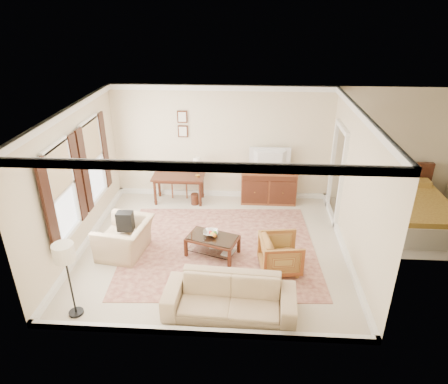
# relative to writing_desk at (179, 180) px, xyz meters

# --- Properties ---
(room_shell) EXTENTS (5.51, 5.01, 2.91)m
(room_shell) POSITION_rel_writing_desk_xyz_m (1.06, -2.07, 1.87)
(room_shell) COLOR beige
(room_shell) RESTS_ON ground
(annex_bedroom) EXTENTS (3.00, 2.70, 2.90)m
(annex_bedroom) POSITION_rel_writing_desk_xyz_m (5.55, -0.92, -0.26)
(annex_bedroom) COLOR beige
(annex_bedroom) RESTS_ON ground
(window_front) EXTENTS (0.12, 1.56, 1.80)m
(window_front) POSITION_rel_writing_desk_xyz_m (-1.64, -2.77, 0.95)
(window_front) COLOR #CCB284
(window_front) RESTS_ON room_shell
(window_rear) EXTENTS (0.12, 1.56, 1.80)m
(window_rear) POSITION_rel_writing_desk_xyz_m (-1.64, -1.17, 0.95)
(window_rear) COLOR #CCB284
(window_rear) RESTS_ON room_shell
(doorway) EXTENTS (0.10, 1.12, 2.25)m
(doorway) POSITION_rel_writing_desk_xyz_m (3.77, -0.57, 0.48)
(doorway) COLOR white
(doorway) RESTS_ON room_shell
(rug) EXTENTS (4.15, 3.62, 0.01)m
(rug) POSITION_rel_writing_desk_xyz_m (1.19, -2.11, -0.59)
(rug) COLOR maroon
(rug) RESTS_ON room_shell
(writing_desk) EXTENTS (1.30, 0.65, 0.71)m
(writing_desk) POSITION_rel_writing_desk_xyz_m (0.00, 0.00, 0.00)
(writing_desk) COLOR #401E12
(writing_desk) RESTS_ON room_shell
(desk_chair) EXTENTS (0.53, 0.53, 1.05)m
(desk_chair) POSITION_rel_writing_desk_xyz_m (-0.02, 0.35, -0.07)
(desk_chair) COLOR brown
(desk_chair) RESTS_ON room_shell
(desk_lamp) EXTENTS (0.32, 0.32, 0.50)m
(desk_lamp) POSITION_rel_writing_desk_xyz_m (0.49, 0.00, 0.36)
(desk_lamp) COLOR silver
(desk_lamp) RESTS_ON writing_desk
(framed_prints) EXTENTS (0.25, 0.04, 0.68)m
(framed_prints) POSITION_rel_writing_desk_xyz_m (0.10, 0.40, 1.34)
(framed_prints) COLOR #401E12
(framed_prints) RESTS_ON room_shell
(sideboard) EXTENTS (1.38, 0.53, 0.85)m
(sideboard) POSITION_rel_writing_desk_xyz_m (2.28, 0.13, -0.17)
(sideboard) COLOR brown
(sideboard) RESTS_ON room_shell
(tv) EXTENTS (0.97, 0.56, 0.13)m
(tv) POSITION_rel_writing_desk_xyz_m (2.28, 0.11, 0.74)
(tv) COLOR black
(tv) RESTS_ON sideboard
(coffee_table) EXTENTS (1.14, 0.88, 0.43)m
(coffee_table) POSITION_rel_writing_desk_xyz_m (1.07, -2.35, -0.28)
(coffee_table) COLOR #401E12
(coffee_table) RESTS_ON room_shell
(fruit_bowl) EXTENTS (0.42, 0.42, 0.10)m
(fruit_bowl) POSITION_rel_writing_desk_xyz_m (1.03, -2.27, -0.12)
(fruit_bowl) COLOR silver
(fruit_bowl) RESTS_ON coffee_table
(book_a) EXTENTS (0.28, 0.04, 0.38)m
(book_a) POSITION_rel_writing_desk_xyz_m (1.00, -2.23, -0.43)
(book_a) COLOR brown
(book_a) RESTS_ON coffee_table
(book_b) EXTENTS (0.27, 0.13, 0.38)m
(book_b) POSITION_rel_writing_desk_xyz_m (1.29, -2.45, -0.43)
(book_b) COLOR brown
(book_b) RESTS_ON coffee_table
(striped_armchair) EXTENTS (0.80, 0.84, 0.77)m
(striped_armchair) POSITION_rel_writing_desk_xyz_m (2.40, -2.76, -0.21)
(striped_armchair) COLOR brown
(striped_armchair) RESTS_ON room_shell
(club_armchair) EXTENTS (0.86, 1.17, 0.94)m
(club_armchair) POSITION_rel_writing_desk_xyz_m (-0.72, -2.39, -0.13)
(club_armchair) COLOR tan
(club_armchair) RESTS_ON room_shell
(backpack) EXTENTS (0.24, 0.33, 0.40)m
(backpack) POSITION_rel_writing_desk_xyz_m (-0.71, -2.28, 0.12)
(backpack) COLOR black
(backpack) RESTS_ON club_armchair
(sofa) EXTENTS (2.19, 0.76, 0.84)m
(sofa) POSITION_rel_writing_desk_xyz_m (1.50, -4.01, -0.18)
(sofa) COLOR tan
(sofa) RESTS_ON room_shell
(floor_lamp) EXTENTS (0.33, 0.33, 1.36)m
(floor_lamp) POSITION_rel_writing_desk_xyz_m (-1.05, -4.20, 0.52)
(floor_lamp) COLOR black
(floor_lamp) RESTS_ON room_shell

